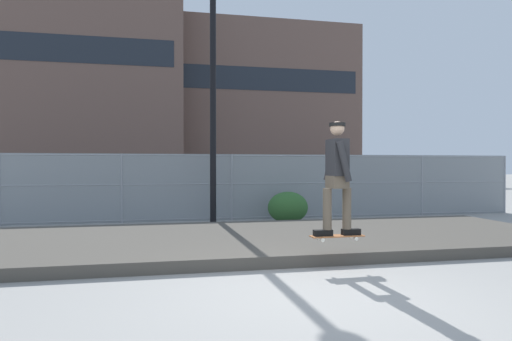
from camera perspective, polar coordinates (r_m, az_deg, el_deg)
The scene contains 12 objects.
ground_plane at distance 5.13m, azimuth 8.28°, elevation -16.62°, with size 120.00×120.00×0.00m, color gray.
gravel_berm at distance 8.26m, azimuth 0.34°, elevation -9.31°, with size 12.15×4.00×0.19m, color #4C473F.
skateboard at distance 6.36m, azimuth 10.94°, elevation -8.75°, with size 0.80×0.22×0.07m.
skater at distance 6.27m, azimuth 10.96°, elevation -0.09°, with size 0.72×0.58×1.68m.
chain_fence at distance 11.83m, azimuth -3.33°, elevation -2.22°, with size 17.85×0.06×1.85m.
street_lamp at distance 11.25m, azimuth -5.86°, elevation 13.55°, with size 0.44×0.44×6.44m.
parked_car_near at distance 15.39m, azimuth -23.34°, elevation -1.96°, with size 4.54×2.24×1.66m.
parked_car_mid at distance 15.70m, azimuth -3.38°, elevation -1.86°, with size 4.51×2.17×1.66m.
parked_car_far at distance 17.73m, azimuth 19.04°, elevation -1.61°, with size 4.49×2.13×1.66m.
library_building at distance 49.35m, azimuth -23.06°, elevation 10.17°, with size 21.87×14.45×19.48m.
office_block at distance 52.78m, azimuth 0.38°, elevation 8.58°, with size 21.27×13.53×17.63m.
shrub_left at distance 11.23m, azimuth 4.35°, elevation -5.01°, with size 1.08×0.88×0.84m.
Camera 1 is at (-1.65, -4.61, 1.52)m, focal length 29.48 mm.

